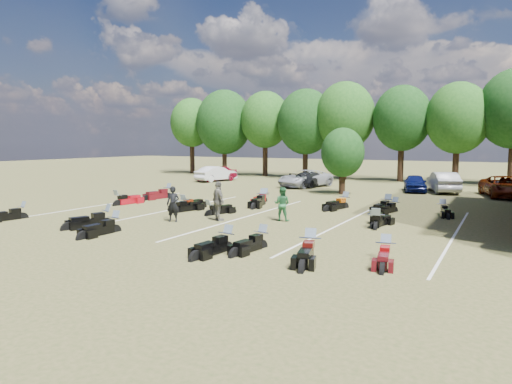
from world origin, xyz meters
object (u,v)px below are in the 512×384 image
Objects in this scene: person_green at (282,204)px; motorcycle_3 at (227,250)px; person_black at (173,204)px; car_4 at (415,183)px; car_0 at (216,173)px; motorcycle_0 at (22,219)px; motorcycle_14 at (168,198)px; motorcycle_7 at (118,206)px; person_grey at (218,201)px.

person_green reaches higher than motorcycle_3.
person_black is 5.34m from person_green.
person_green is at bearing -114.18° from car_4.
car_0 reaches higher than car_4.
motorcycle_0 is at bearing -177.88° from motorcycle_3.
motorcycle_0 is 10.37m from motorcycle_14.
motorcycle_7 is at bearing -143.43° from car_4.
person_black is at bearing 164.63° from motorcycle_7.
person_green reaches higher than car_4.
person_black is 9.79m from motorcycle_14.
car_4 is 2.26× the size of person_black.
person_green is at bearing 103.62° from motorcycle_3.
motorcycle_0 is 0.91× the size of motorcycle_7.
person_black is 0.80× the size of motorcycle_0.
person_grey is at bearing -24.90° from motorcycle_14.
motorcycle_7 is (-14.49, -17.01, -0.67)m from car_4.
motorcycle_7 is 4.54m from motorcycle_14.
car_0 is 19.06m from car_4.
car_4 is 1.56× the size of motorcycle_14.
motorcycle_7 is at bearing -58.43° from car_0.
person_black is 6.71m from motorcycle_3.
person_black is at bearing -44.24° from car_0.
motorcycle_14 is (4.69, -12.99, -0.78)m from car_0.
car_4 is at bearing 64.05° from motorcycle_0.
car_0 is 23.51m from person_green.
person_black reaches higher than person_green.
car_0 is 2.09× the size of motorcycle_0.
car_4 is 27.43m from motorcycle_0.
person_black is 7.96m from motorcycle_0.
motorcycle_7 reaches higher than motorcycle_0.
motorcycle_14 is at bearing -84.12° from motorcycle_7.
person_grey is at bearing 177.56° from motorcycle_7.
car_0 is 22.97m from person_grey.
person_green is 0.69× the size of motorcycle_7.
motorcycle_0 is 0.95× the size of motorcycle_3.
motorcycle_0 is (-15.21, -22.81, -0.67)m from car_4.
motorcycle_3 is at bearing -52.96° from person_black.
person_grey is at bearing 33.27° from motorcycle_0.
motorcycle_3 is 0.95× the size of motorcycle_7.
person_black is at bearing -37.39° from motorcycle_14.
motorcycle_0 is at bearing 57.73° from person_grey.
person_grey reaches higher than car_0.
motorcycle_0 is at bearing 18.83° from person_green.
car_0 is at bearing 120.98° from motorcycle_14.
motorcycle_7 is at bearing -80.47° from motorcycle_14.
person_grey is (-2.76, -1.49, 0.14)m from person_green.
motorcycle_7 is (4.56, -17.52, -0.78)m from car_0.
person_grey is 8.56m from motorcycle_7.
motorcycle_7 reaches higher than motorcycle_3.
motorcycle_7 is (-8.37, 1.46, -0.98)m from person_grey.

